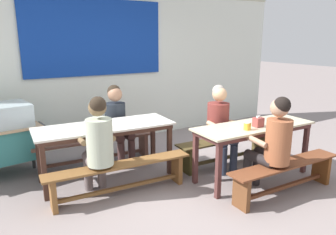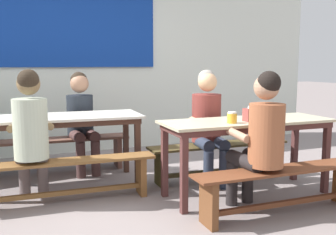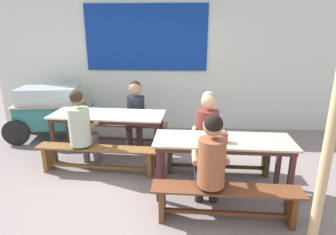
% 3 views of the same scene
% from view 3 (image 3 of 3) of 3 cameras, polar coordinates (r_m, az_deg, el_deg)
% --- Properties ---
extents(ground_plane, '(40.00, 40.00, 0.00)m').
position_cam_3_polar(ground_plane, '(4.12, -2.05, -13.63)').
color(ground_plane, gray).
extents(backdrop_wall, '(7.52, 0.23, 2.99)m').
position_cam_3_polar(backdrop_wall, '(6.13, -0.14, 12.18)').
color(backdrop_wall, silver).
rests_on(backdrop_wall, ground_plane).
extents(dining_table_far, '(1.91, 0.79, 0.78)m').
position_cam_3_polar(dining_table_far, '(4.83, -12.01, -0.11)').
color(dining_table_far, silver).
rests_on(dining_table_far, ground_plane).
extents(dining_table_near, '(1.78, 0.66, 0.78)m').
position_cam_3_polar(dining_table_near, '(3.71, 11.00, -5.53)').
color(dining_table_near, '#C2B996').
rests_on(dining_table_near, ground_plane).
extents(bench_far_back, '(1.89, 0.42, 0.42)m').
position_cam_3_polar(bench_far_back, '(5.49, -9.87, -2.34)').
color(bench_far_back, brown).
rests_on(bench_far_back, ground_plane).
extents(bench_far_front, '(1.88, 0.36, 0.42)m').
position_cam_3_polar(bench_far_front, '(4.46, -14.01, -7.44)').
color(bench_far_front, brown).
rests_on(bench_far_front, ground_plane).
extents(bench_near_back, '(1.70, 0.35, 0.42)m').
position_cam_3_polar(bench_near_back, '(4.41, 9.92, -7.53)').
color(bench_near_back, '#483B1E').
rests_on(bench_near_back, ground_plane).
extents(bench_near_front, '(1.70, 0.33, 0.42)m').
position_cam_3_polar(bench_near_front, '(3.39, 11.61, -15.88)').
color(bench_near_front, brown).
rests_on(bench_near_front, ground_plane).
extents(food_cart, '(1.72, 0.99, 1.04)m').
position_cam_3_polar(food_cart, '(6.11, -22.79, 1.70)').
color(food_cart, teal).
rests_on(food_cart, ground_plane).
extents(person_left_back_turned, '(0.45, 0.55, 1.29)m').
position_cam_3_polar(person_left_back_turned, '(4.45, -17.05, -1.70)').
color(person_left_back_turned, '#695A59').
rests_on(person_left_back_turned, ground_plane).
extents(person_right_near_table, '(0.47, 0.55, 1.28)m').
position_cam_3_polar(person_right_near_table, '(4.18, 7.88, -2.37)').
color(person_right_near_table, '#2C3548').
rests_on(person_right_near_table, ground_plane).
extents(person_near_front, '(0.42, 0.59, 1.28)m').
position_cam_3_polar(person_near_front, '(3.22, 8.61, -8.58)').
color(person_near_front, black).
rests_on(person_near_front, ground_plane).
extents(person_center_facing, '(0.45, 0.58, 1.24)m').
position_cam_3_polar(person_center_facing, '(5.21, -6.59, 1.53)').
color(person_center_facing, '#4D3230').
rests_on(person_center_facing, ground_plane).
extents(tissue_box, '(0.13, 0.10, 0.15)m').
position_cam_3_polar(tissue_box, '(3.57, 10.86, -3.91)').
color(tissue_box, brown).
rests_on(tissue_box, dining_table_near).
extents(condiment_jar, '(0.09, 0.09, 0.11)m').
position_cam_3_polar(condiment_jar, '(3.52, 7.13, -4.25)').
color(condiment_jar, gold).
rests_on(condiment_jar, dining_table_near).
extents(wooden_support_post, '(0.10, 0.10, 2.06)m').
position_cam_3_polar(wooden_support_post, '(2.97, 29.42, -6.53)').
color(wooden_support_post, tan).
rests_on(wooden_support_post, ground_plane).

